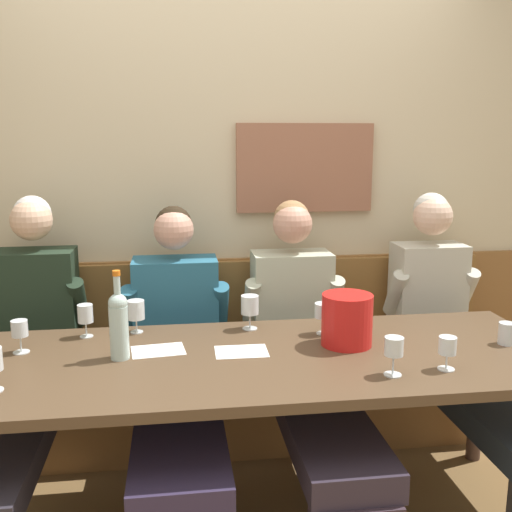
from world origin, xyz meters
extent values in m
cube|color=beige|center=(0.00, 1.09, 1.40)|extent=(6.80, 0.08, 2.80)
cube|color=#925F47|center=(0.40, 1.03, 1.43)|extent=(0.73, 0.04, 0.47)
cube|color=brown|center=(0.00, 1.04, 0.47)|extent=(6.80, 0.03, 0.95)
cube|color=brown|center=(0.00, 0.81, 0.22)|extent=(2.77, 0.42, 0.44)
cube|color=brown|center=(0.00, 0.81, 0.47)|extent=(2.72, 0.39, 0.05)
cube|color=brown|center=(0.00, 1.00, 0.71)|extent=(2.77, 0.04, 0.45)
cube|color=#4D3927|center=(0.00, 0.10, 0.73)|extent=(2.47, 0.88, 0.04)
cylinder|color=#47322B|center=(1.17, 0.47, 0.36)|extent=(0.07, 0.07, 0.71)
cube|color=#2C2932|center=(-0.97, 0.19, 0.43)|extent=(0.31, 1.16, 0.11)
cube|color=#1D2D1F|center=(-0.97, 0.81, 0.78)|extent=(0.37, 0.23, 0.57)
sphere|color=#D9AE90|center=(-0.97, 0.80, 1.21)|extent=(0.19, 0.19, 0.19)
sphere|color=beige|center=(-0.97, 0.83, 1.23)|extent=(0.18, 0.18, 0.18)
cylinder|color=#1D2D1F|center=(-0.77, 0.76, 0.81)|extent=(0.08, 0.20, 0.27)
cube|color=#2F2641|center=(-0.30, 0.19, 0.43)|extent=(0.35, 1.16, 0.11)
cube|color=#26617E|center=(-0.30, 0.81, 0.75)|extent=(0.42, 0.23, 0.51)
sphere|color=tan|center=(-0.30, 0.80, 1.15)|extent=(0.20, 0.20, 0.20)
sphere|color=black|center=(-0.30, 0.83, 1.17)|extent=(0.18, 0.18, 0.18)
cylinder|color=#26617E|center=(-0.52, 0.76, 0.77)|extent=(0.08, 0.20, 0.27)
cylinder|color=#26617E|center=(-0.08, 0.76, 0.77)|extent=(0.08, 0.20, 0.27)
cube|color=#2D2431|center=(0.29, 0.19, 0.43)|extent=(0.34, 1.16, 0.11)
cube|color=#AFB79E|center=(0.29, 0.81, 0.75)|extent=(0.40, 0.23, 0.53)
sphere|color=tan|center=(0.29, 0.80, 1.17)|extent=(0.20, 0.20, 0.20)
sphere|color=#9F764C|center=(0.29, 0.83, 1.19)|extent=(0.18, 0.18, 0.18)
cylinder|color=#AFB79E|center=(0.08, 0.76, 0.78)|extent=(0.08, 0.20, 0.27)
cylinder|color=#AFB79E|center=(0.50, 0.76, 0.78)|extent=(0.08, 0.20, 0.27)
cube|color=#242E38|center=(1.03, 0.19, 0.43)|extent=(0.31, 1.16, 0.11)
cube|color=beige|center=(1.03, 0.81, 0.77)|extent=(0.36, 0.22, 0.55)
sphere|color=beige|center=(1.03, 0.80, 1.19)|extent=(0.20, 0.20, 0.20)
sphere|color=beige|center=(1.03, 0.83, 1.22)|extent=(0.19, 0.19, 0.19)
cylinder|color=beige|center=(0.83, 0.77, 0.80)|extent=(0.08, 0.20, 0.27)
cylinder|color=beige|center=(1.22, 0.77, 0.80)|extent=(0.08, 0.20, 0.27)
cylinder|color=red|center=(0.39, 0.17, 0.86)|extent=(0.21, 0.21, 0.21)
cylinder|color=#B1CCC6|center=(-0.52, 0.14, 0.86)|extent=(0.07, 0.07, 0.21)
sphere|color=#B1CCC6|center=(-0.52, 0.14, 0.97)|extent=(0.07, 0.07, 0.07)
cylinder|color=#B1CCC6|center=(-0.52, 0.14, 1.03)|extent=(0.03, 0.03, 0.10)
cylinder|color=orange|center=(-0.52, 0.14, 1.09)|extent=(0.03, 0.03, 0.02)
cylinder|color=silver|center=(0.47, -0.16, 0.75)|extent=(0.06, 0.06, 0.00)
cylinder|color=silver|center=(0.47, -0.16, 0.79)|extent=(0.01, 0.01, 0.07)
cylinder|color=silver|center=(0.47, -0.16, 0.86)|extent=(0.07, 0.07, 0.07)
cylinder|color=#E3D985|center=(0.47, -0.16, 0.83)|extent=(0.06, 0.06, 0.01)
cylinder|color=silver|center=(0.33, 0.32, 0.75)|extent=(0.06, 0.06, 0.00)
cylinder|color=silver|center=(0.33, 0.32, 0.79)|extent=(0.01, 0.01, 0.07)
cylinder|color=silver|center=(0.33, 0.32, 0.86)|extent=(0.08, 0.08, 0.06)
cylinder|color=silver|center=(-0.48, 0.45, 0.75)|extent=(0.06, 0.06, 0.00)
cylinder|color=silver|center=(-0.48, 0.45, 0.78)|extent=(0.01, 0.01, 0.06)
cylinder|color=silver|center=(-0.48, 0.45, 0.85)|extent=(0.08, 0.08, 0.08)
cylinder|color=#EFDA90|center=(-0.48, 0.45, 0.82)|extent=(0.07, 0.07, 0.02)
cylinder|color=silver|center=(-0.69, 0.42, 0.75)|extent=(0.06, 0.06, 0.00)
cylinder|color=silver|center=(-0.69, 0.42, 0.79)|extent=(0.01, 0.01, 0.06)
cylinder|color=silver|center=(-0.69, 0.42, 0.85)|extent=(0.06, 0.06, 0.08)
cylinder|color=#E0E788|center=(-0.69, 0.42, 0.83)|extent=(0.06, 0.06, 0.02)
cylinder|color=silver|center=(0.68, -0.14, 0.75)|extent=(0.06, 0.06, 0.00)
cylinder|color=silver|center=(0.68, -0.14, 0.78)|extent=(0.01, 0.01, 0.06)
cylinder|color=silver|center=(0.68, -0.14, 0.84)|extent=(0.07, 0.07, 0.07)
cylinder|color=silver|center=(-0.92, 0.26, 0.75)|extent=(0.06, 0.06, 0.00)
cylinder|color=silver|center=(-0.92, 0.26, 0.79)|extent=(0.01, 0.01, 0.06)
cylinder|color=silver|center=(-0.92, 0.26, 0.85)|extent=(0.06, 0.06, 0.06)
cylinder|color=#F3DD77|center=(-0.92, 0.26, 0.83)|extent=(0.06, 0.06, 0.02)
cylinder|color=silver|center=(0.02, 0.43, 0.75)|extent=(0.07, 0.07, 0.00)
cylinder|color=silver|center=(0.02, 0.43, 0.79)|extent=(0.01, 0.01, 0.07)
cylinder|color=silver|center=(0.02, 0.43, 0.86)|extent=(0.08, 0.08, 0.08)
cylinder|color=#ECD27E|center=(0.02, 0.43, 0.84)|extent=(0.07, 0.07, 0.04)
cylinder|color=silver|center=(1.05, 0.08, 0.80)|extent=(0.07, 0.07, 0.09)
cube|color=white|center=(-0.38, 0.21, 0.75)|extent=(0.23, 0.17, 0.00)
cube|color=white|center=(-0.05, 0.15, 0.75)|extent=(0.21, 0.15, 0.00)
camera|label=1|loc=(-0.30, -2.09, 1.60)|focal=41.61mm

